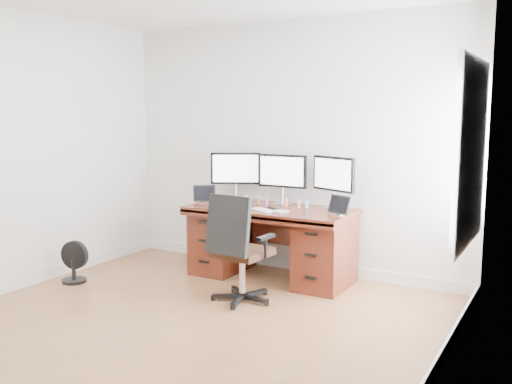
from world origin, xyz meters
The scene contains 21 objects.
ground centered at (0.00, 0.00, 0.00)m, with size 4.50×4.50×0.00m, color brown.
back_wall centered at (0.00, 2.25, 1.35)m, with size 4.00×0.10×2.70m, color white.
right_wall centered at (2.00, 0.11, 1.35)m, with size 0.10×4.50×2.70m.
desk centered at (0.00, 1.83, 0.40)m, with size 1.70×0.80×0.75m.
office_chair centered at (0.10, 1.01, 0.33)m, with size 0.59×0.58×1.00m.
floor_fan centered at (-1.69, 0.71, 0.21)m, with size 0.30×0.25×0.43m.
monitor_left centered at (-0.58, 2.07, 1.09)m, with size 0.50×0.29×0.53m.
monitor_center centered at (0.00, 2.07, 1.09)m, with size 0.55×0.14×0.53m.
monitor_right centered at (0.58, 2.07, 1.09)m, with size 0.52×0.25×0.53m.
tablet_left centered at (-0.79, 1.75, 0.84)m, with size 0.23×0.20×0.19m.
tablet_right centered at (0.76, 1.75, 0.84)m, with size 0.25×0.15×0.19m.
keyboard centered at (0.01, 1.61, 0.76)m, with size 0.25×0.11×0.01m, color silver.
trackpad centered at (0.20, 1.64, 0.76)m, with size 0.13×0.13×0.01m, color #B7BABF.
drawing_tablet centered at (-0.22, 1.60, 0.76)m, with size 0.23×0.14×0.01m, color black.
phone centered at (0.05, 1.78, 0.76)m, with size 0.13×0.07×0.01m, color black.
figurine_yellow centered at (-0.37, 1.95, 0.80)m, with size 0.03×0.03×0.09m.
figurine_brown centered at (-0.22, 1.95, 0.80)m, with size 0.03×0.03×0.09m.
figurine_purple centered at (-0.12, 1.95, 0.80)m, with size 0.03×0.03×0.09m.
figurine_orange centered at (0.11, 1.95, 0.80)m, with size 0.03×0.03×0.09m.
figurine_pink centered at (0.25, 1.95, 0.80)m, with size 0.03×0.03×0.09m.
figurine_blue centered at (0.34, 1.95, 0.80)m, with size 0.03×0.03×0.09m.
Camera 1 is at (2.70, -3.30, 1.72)m, focal length 40.00 mm.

